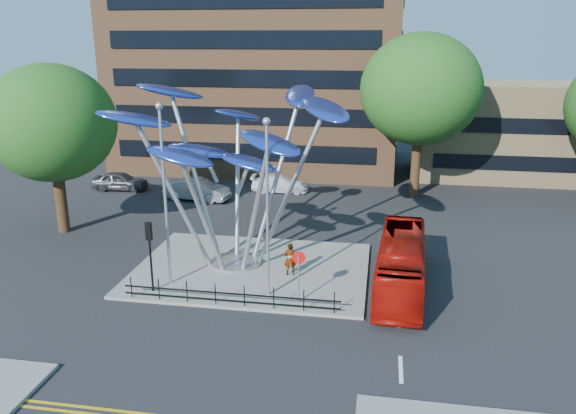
% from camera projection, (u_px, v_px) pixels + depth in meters
% --- Properties ---
extents(ground, '(120.00, 120.00, 0.00)m').
position_uv_depth(ground, '(243.00, 328.00, 23.59)').
color(ground, black).
rests_on(ground, ground).
extents(traffic_island, '(12.00, 9.00, 0.15)m').
position_uv_depth(traffic_island, '(252.00, 269.00, 29.38)').
color(traffic_island, slate).
rests_on(traffic_island, ground).
extents(low_building_near, '(15.00, 8.00, 8.00)m').
position_uv_depth(low_building_near, '(507.00, 130.00, 48.16)').
color(low_building_near, tan).
rests_on(low_building_near, ground).
extents(tree_right, '(8.80, 8.80, 12.11)m').
position_uv_depth(tree_right, '(421.00, 90.00, 40.71)').
color(tree_right, black).
rests_on(tree_right, ground).
extents(tree_left, '(7.60, 7.60, 10.32)m').
position_uv_depth(tree_left, '(52.00, 123.00, 33.27)').
color(tree_left, black).
rests_on(tree_left, ground).
extents(leaf_sculpture, '(12.72, 9.54, 9.51)m').
position_uv_depth(leaf_sculpture, '(232.00, 138.00, 28.21)').
color(leaf_sculpture, '#9EA0A5').
rests_on(leaf_sculpture, traffic_island).
extents(street_lamp_left, '(0.36, 0.36, 8.80)m').
position_uv_depth(street_lamp_left, '(164.00, 180.00, 26.04)').
color(street_lamp_left, '#9EA0A5').
rests_on(street_lamp_left, traffic_island).
extents(street_lamp_right, '(0.36, 0.36, 8.30)m').
position_uv_depth(street_lamp_right, '(267.00, 193.00, 24.85)').
color(street_lamp_right, '#9EA0A5').
rests_on(street_lamp_right, traffic_island).
extents(traffic_light_island, '(0.28, 0.18, 3.42)m').
position_uv_depth(traffic_light_island, '(149.00, 242.00, 25.98)').
color(traffic_light_island, black).
rests_on(traffic_light_island, traffic_island).
extents(no_entry_sign_island, '(0.60, 0.10, 2.45)m').
position_uv_depth(no_entry_sign_island, '(299.00, 268.00, 25.11)').
color(no_entry_sign_island, '#9EA0A5').
rests_on(no_entry_sign_island, traffic_island).
extents(pedestrian_railing_front, '(10.00, 0.06, 1.00)m').
position_uv_depth(pedestrian_railing_front, '(230.00, 297.00, 25.19)').
color(pedestrian_railing_front, black).
rests_on(pedestrian_railing_front, traffic_island).
extents(red_bus, '(2.63, 9.14, 2.52)m').
position_uv_depth(red_bus, '(401.00, 264.00, 27.02)').
color(red_bus, '#960D06').
rests_on(red_bus, ground).
extents(pedestrian, '(0.68, 0.52, 1.68)m').
position_uv_depth(pedestrian, '(290.00, 259.00, 28.27)').
color(pedestrian, gray).
rests_on(pedestrian, traffic_island).
extents(parked_car_left, '(4.44, 2.01, 1.48)m').
position_uv_depth(parked_car_left, '(120.00, 181.00, 44.56)').
color(parked_car_left, '#3B3D42').
rests_on(parked_car_left, ground).
extents(parked_car_mid, '(5.12, 2.36, 1.62)m').
position_uv_depth(parked_car_mid, '(197.00, 189.00, 41.81)').
color(parked_car_mid, '#989B9F').
rests_on(parked_car_mid, ground).
extents(parked_car_right, '(4.59, 2.12, 1.30)m').
position_uv_depth(parked_car_right, '(280.00, 184.00, 44.07)').
color(parked_car_right, white).
rests_on(parked_car_right, ground).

